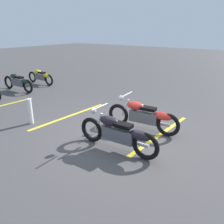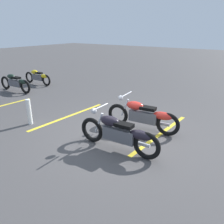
% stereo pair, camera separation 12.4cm
% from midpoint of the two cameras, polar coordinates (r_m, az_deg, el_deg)
% --- Properties ---
extents(ground_plane, '(60.00, 60.00, 0.00)m').
position_cam_midpoint_polar(ground_plane, '(6.40, 0.95, -5.82)').
color(ground_plane, '#474444').
extents(motorcycle_bright_foreground, '(2.23, 0.62, 1.04)m').
position_cam_midpoint_polar(motorcycle_bright_foreground, '(6.58, 7.44, -0.86)').
color(motorcycle_bright_foreground, black).
rests_on(motorcycle_bright_foreground, ground).
extents(motorcycle_dark_foreground, '(2.23, 0.62, 1.04)m').
position_cam_midpoint_polar(motorcycle_dark_foreground, '(5.45, 1.26, -5.34)').
color(motorcycle_dark_foreground, black).
rests_on(motorcycle_dark_foreground, ground).
extents(motorcycle_row_far_left, '(1.96, 0.25, 0.74)m').
position_cam_midpoint_polar(motorcycle_row_far_left, '(12.76, -18.42, 8.43)').
color(motorcycle_row_far_left, black).
rests_on(motorcycle_row_far_left, ground).
extents(motorcycle_row_left, '(2.13, 0.28, 0.80)m').
position_cam_midpoint_polar(motorcycle_row_left, '(11.63, -23.44, 6.86)').
color(motorcycle_row_left, black).
rests_on(motorcycle_row_left, ground).
extents(bollard_post, '(0.14, 0.14, 0.81)m').
position_cam_midpoint_polar(bollard_post, '(7.44, -20.62, 0.02)').
color(bollard_post, white).
rests_on(bollard_post, ground).
extents(parking_stripe_near, '(0.38, 3.20, 0.01)m').
position_cam_midpoint_polar(parking_stripe_near, '(6.63, 11.76, -5.30)').
color(parking_stripe_near, yellow).
rests_on(parking_stripe_near, ground).
extents(parking_stripe_mid, '(0.38, 3.20, 0.01)m').
position_cam_midpoint_polar(parking_stripe_mid, '(7.88, -11.24, -1.02)').
color(parking_stripe_mid, yellow).
rests_on(parking_stripe_mid, ground).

